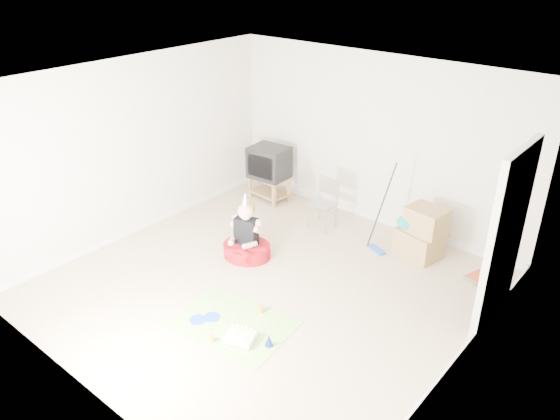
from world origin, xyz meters
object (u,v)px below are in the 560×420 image
Objects in this scene: folding_chair at (323,204)px; cardboard_boxes at (421,233)px; crt_tv at (269,162)px; tv_stand at (269,186)px; birthday_cake at (241,338)px; seated_woman at (247,243)px.

cardboard_boxes is at bearing 7.08° from folding_chair.
tv_stand is at bearing -121.30° from crt_tv.
birthday_cake is (0.90, -2.76, -0.35)m from folding_chair.
folding_chair is at bearing -15.85° from crt_tv.
seated_woman is (-1.84, -1.58, -0.14)m from cardboard_boxes.
crt_tv is at bearing 121.50° from seated_woman.
tv_stand is 3.74m from birthday_cake.
folding_chair is 1.08× the size of cardboard_boxes.
crt_tv reaches higher than tv_stand.
birthday_cake is at bearing -49.15° from seated_woman.
cardboard_boxes is at bearing 40.72° from seated_woman.
folding_chair is 2.93m from birthday_cake.
tv_stand reaches higher than birthday_cake.
birthday_cake is (-0.65, -2.96, -0.31)m from cardboard_boxes.
cardboard_boxes is at bearing -1.27° from tv_stand.
folding_chair is at bearing -172.92° from cardboard_boxes.
seated_woman is at bearing -139.28° from cardboard_boxes.
tv_stand is at bearing 121.50° from seated_woman.
cardboard_boxes is 3.04m from birthday_cake.
folding_chair is at bearing 108.01° from birthday_cake.
seated_woman reaches higher than cardboard_boxes.
crt_tv reaches higher than folding_chair.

